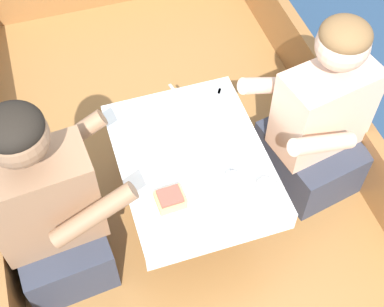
# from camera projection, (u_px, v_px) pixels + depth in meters

# --- Properties ---
(ground_plane) EXTENTS (60.00, 60.00, 0.00)m
(ground_plane) POSITION_uv_depth(u_px,v_px,m) (191.00, 240.00, 2.82)
(ground_plane) COLOR navy
(boat_deck) EXTENTS (1.74, 3.31, 0.34)m
(boat_deck) POSITION_uv_depth(u_px,v_px,m) (191.00, 224.00, 2.68)
(boat_deck) COLOR #9E6B38
(boat_deck) RESTS_ON ground_plane
(gunwale_port) EXTENTS (0.06, 3.31, 0.32)m
(gunwale_port) POSITION_uv_depth(u_px,v_px,m) (2.00, 239.00, 2.26)
(gunwale_port) COLOR #936033
(gunwale_port) RESTS_ON boat_deck
(gunwale_starboard) EXTENTS (0.06, 3.31, 0.32)m
(gunwale_starboard) POSITION_uv_depth(u_px,v_px,m) (356.00, 143.00, 2.57)
(gunwale_starboard) COLOR #936033
(gunwale_starboard) RESTS_ON boat_deck
(cockpit_table) EXTENTS (0.60, 0.77, 0.43)m
(cockpit_table) POSITION_uv_depth(u_px,v_px,m) (192.00, 163.00, 2.22)
(cockpit_table) COLOR #B2B2B7
(cockpit_table) RESTS_ON boat_deck
(person_port) EXTENTS (0.55, 0.48, 0.97)m
(person_port) POSITION_uv_depth(u_px,v_px,m) (50.00, 212.00, 2.07)
(person_port) COLOR #333847
(person_port) RESTS_ON boat_deck
(person_starboard) EXTENTS (0.58, 0.52, 0.94)m
(person_starboard) POSITION_uv_depth(u_px,v_px,m) (319.00, 123.00, 2.35)
(person_starboard) COLOR #333847
(person_starboard) RESTS_ON boat_deck
(plate_sandwich) EXTENTS (0.22, 0.22, 0.01)m
(plate_sandwich) POSITION_uv_depth(u_px,v_px,m) (170.00, 203.00, 2.04)
(plate_sandwich) COLOR white
(plate_sandwich) RESTS_ON cockpit_table
(plate_bread) EXTENTS (0.17, 0.17, 0.01)m
(plate_bread) POSITION_uv_depth(u_px,v_px,m) (234.00, 140.00, 2.22)
(plate_bread) COLOR white
(plate_bread) RESTS_ON cockpit_table
(sandwich) EXTENTS (0.11, 0.10, 0.05)m
(sandwich) POSITION_uv_depth(u_px,v_px,m) (170.00, 199.00, 2.02)
(sandwich) COLOR tan
(sandwich) RESTS_ON plate_sandwich
(bowl_port_near) EXTENTS (0.13, 0.13, 0.04)m
(bowl_port_near) POSITION_uv_depth(u_px,v_px,m) (137.00, 142.00, 2.20)
(bowl_port_near) COLOR white
(bowl_port_near) RESTS_ON cockpit_table
(bowl_starboard_near) EXTENTS (0.15, 0.15, 0.04)m
(bowl_starboard_near) POSITION_uv_depth(u_px,v_px,m) (163.00, 112.00, 2.29)
(bowl_starboard_near) COLOR white
(bowl_starboard_near) RESTS_ON cockpit_table
(bowl_center_far) EXTENTS (0.14, 0.14, 0.04)m
(bowl_center_far) POSITION_uv_depth(u_px,v_px,m) (198.00, 108.00, 2.31)
(bowl_center_far) COLOR white
(bowl_center_far) RESTS_ON cockpit_table
(coffee_cup_port) EXTENTS (0.10, 0.07, 0.06)m
(coffee_cup_port) POSITION_uv_depth(u_px,v_px,m) (266.00, 189.00, 2.05)
(coffee_cup_port) COLOR white
(coffee_cup_port) RESTS_ON cockpit_table
(coffee_cup_starboard) EXTENTS (0.10, 0.08, 0.07)m
(coffee_cup_starboard) POSITION_uv_depth(u_px,v_px,m) (181.00, 140.00, 2.19)
(coffee_cup_starboard) COLOR white
(coffee_cup_starboard) RESTS_ON cockpit_table
(tin_can) EXTENTS (0.07, 0.07, 0.05)m
(tin_can) POSITION_uv_depth(u_px,v_px,m) (232.00, 181.00, 2.07)
(tin_can) COLOR silver
(tin_can) RESTS_ON cockpit_table
(utensil_spoon_port) EXTENTS (0.04, 0.17, 0.01)m
(utensil_spoon_port) POSITION_uv_depth(u_px,v_px,m) (203.00, 131.00, 2.26)
(utensil_spoon_port) COLOR silver
(utensil_spoon_port) RESTS_ON cockpit_table
(utensil_knife_starboard) EXTENTS (0.05, 0.17, 0.00)m
(utensil_knife_starboard) POSITION_uv_depth(u_px,v_px,m) (232.00, 171.00, 2.13)
(utensil_knife_starboard) COLOR silver
(utensil_knife_starboard) RESTS_ON cockpit_table
(utensil_knife_port) EXTENTS (0.05, 0.17, 0.00)m
(utensil_knife_port) POSITION_uv_depth(u_px,v_px,m) (179.00, 96.00, 2.38)
(utensil_knife_port) COLOR silver
(utensil_knife_port) RESTS_ON cockpit_table
(utensil_fork_port) EXTENTS (0.10, 0.16, 0.00)m
(utensil_fork_port) POSITION_uv_depth(u_px,v_px,m) (218.00, 99.00, 2.36)
(utensil_fork_port) COLOR silver
(utensil_fork_port) RESTS_ON cockpit_table
(utensil_spoon_center) EXTENTS (0.11, 0.15, 0.01)m
(utensil_spoon_center) POSITION_uv_depth(u_px,v_px,m) (212.00, 189.00, 2.08)
(utensil_spoon_center) COLOR silver
(utensil_spoon_center) RESTS_ON cockpit_table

